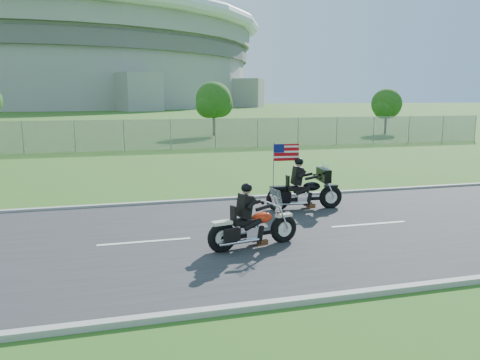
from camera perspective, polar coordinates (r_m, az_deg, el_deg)
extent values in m
plane|color=#36591C|center=(11.79, -1.75, -6.97)|extent=(420.00, 420.00, 0.00)
cube|color=#28282B|center=(11.78, -1.75, -6.87)|extent=(120.00, 8.00, 0.04)
cube|color=#9E9B93|center=(15.62, -5.17, -2.53)|extent=(120.00, 0.18, 0.12)
cube|color=#9E9B93|center=(8.14, 5.05, -14.75)|extent=(120.00, 0.18, 0.12)
cube|color=gray|center=(31.16, -19.51, 5.04)|extent=(60.00, 0.03, 2.00)
cylinder|color=#A3A099|center=(181.92, -20.94, 11.57)|extent=(130.00, 130.00, 20.00)
cylinder|color=#605E5B|center=(182.31, -21.09, 13.77)|extent=(132.00, 132.00, 4.00)
cylinder|color=#A3A099|center=(182.85, -21.21, 15.64)|extent=(134.00, 134.00, 6.00)
torus|color=white|center=(183.32, -21.29, 16.88)|extent=(140.40, 140.40, 4.40)
cylinder|color=#382316|center=(41.91, -3.21, 7.13)|extent=(0.22, 0.22, 2.52)
sphere|color=#164B14|center=(41.86, -3.24, 9.71)|extent=(3.20, 3.20, 3.20)
sphere|color=#164B14|center=(42.47, -2.51, 9.24)|extent=(2.40, 2.40, 2.40)
sphere|color=#164B14|center=(41.36, -3.89, 9.08)|extent=(2.24, 2.24, 2.24)
cylinder|color=#382316|center=(46.13, 17.33, 6.79)|extent=(0.22, 0.22, 2.24)
sphere|color=#164B14|center=(46.07, 17.44, 8.88)|extent=(2.80, 2.80, 2.80)
sphere|color=#164B14|center=(46.73, 17.73, 8.48)|extent=(2.10, 2.10, 2.10)
sphere|color=#164B14|center=(45.52, 17.12, 8.38)|extent=(1.96, 1.96, 1.96)
torus|color=black|center=(11.25, 5.32, -5.93)|extent=(0.72, 0.30, 0.70)
torus|color=black|center=(10.53, -2.21, -7.03)|extent=(0.72, 0.30, 0.70)
ellipsoid|color=red|center=(10.87, 2.67, -4.61)|extent=(0.58, 0.40, 0.26)
cube|color=black|center=(10.66, 0.34, -5.11)|extent=(0.57, 0.38, 0.11)
cube|color=black|center=(10.59, 0.57, -3.16)|extent=(0.30, 0.41, 0.52)
sphere|color=black|center=(10.52, 0.81, -0.98)|extent=(0.30, 0.30, 0.26)
cube|color=silver|center=(10.95, 4.42, -2.08)|extent=(0.12, 0.43, 0.38)
torus|color=black|center=(14.84, 10.98, -2.05)|extent=(0.75, 0.24, 0.74)
torus|color=black|center=(14.33, 4.64, -2.34)|extent=(0.75, 0.24, 0.74)
ellipsoid|color=black|center=(14.56, 8.72, -0.78)|extent=(0.58, 0.37, 0.28)
cube|color=black|center=(14.41, 6.76, -1.01)|extent=(0.57, 0.34, 0.12)
cube|color=black|center=(14.35, 6.99, 0.52)|extent=(0.27, 0.42, 0.55)
sphere|color=black|center=(14.30, 7.21, 2.22)|extent=(0.29, 0.29, 0.27)
cube|color=black|center=(14.62, 10.16, 0.62)|extent=(0.29, 0.81, 0.40)
cube|color=#B70C11|center=(14.36, 5.67, 3.37)|extent=(0.80, 0.09, 0.52)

